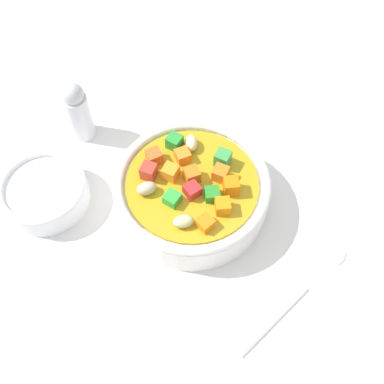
% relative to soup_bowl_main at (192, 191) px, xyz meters
% --- Properties ---
extents(ground_plane, '(1.40, 1.40, 0.02)m').
position_rel_soup_bowl_main_xyz_m(ground_plane, '(-0.00, 0.00, -0.04)').
color(ground_plane, silver).
extents(soup_bowl_main, '(0.20, 0.20, 0.07)m').
position_rel_soup_bowl_main_xyz_m(soup_bowl_main, '(0.00, 0.00, 0.00)').
color(soup_bowl_main, white).
rests_on(soup_bowl_main, ground_plane).
extents(spoon, '(0.15, 0.14, 0.01)m').
position_rel_soup_bowl_main_xyz_m(spoon, '(-0.13, 0.13, -0.03)').
color(spoon, silver).
rests_on(spoon, ground_plane).
extents(side_bowl_small, '(0.11, 0.11, 0.04)m').
position_rel_soup_bowl_main_xyz_m(side_bowl_small, '(0.19, -0.01, -0.01)').
color(side_bowl_small, white).
rests_on(side_bowl_small, ground_plane).
extents(pepper_shaker, '(0.03, 0.03, 0.10)m').
position_rel_soup_bowl_main_xyz_m(pepper_shaker, '(0.16, -0.12, 0.02)').
color(pepper_shaker, silver).
rests_on(pepper_shaker, ground_plane).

